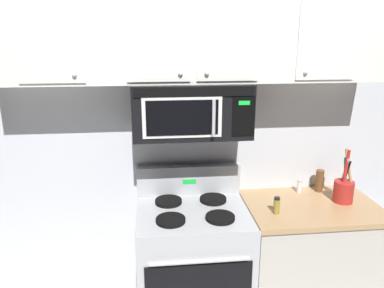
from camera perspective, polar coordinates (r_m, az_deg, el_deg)
back_wall at (r=2.77m, az=-0.68°, el=1.73°), size 5.20×0.10×2.70m
stove_range at (r=2.80m, az=0.15°, el=-17.98°), size 0.76×0.69×1.12m
over_range_microwave at (r=2.48m, az=-0.13°, el=5.33°), size 0.76×0.43×0.35m
upper_cabinets at (r=2.46m, az=-0.22°, el=15.80°), size 2.50×0.36×0.55m
counter_segment at (r=3.01m, az=16.93°, el=-16.45°), size 0.93×0.65×0.90m
utensil_crock_red at (r=2.88m, az=22.04°, el=-6.30°), size 0.14×0.14×0.39m
salt_shaker at (r=2.95m, az=15.97°, el=-6.20°), size 0.04×0.04×0.10m
pepper_mill at (r=3.01m, az=18.78°, el=-5.30°), size 0.06×0.06×0.17m
spice_jar at (r=2.58m, az=12.72°, el=-9.09°), size 0.04×0.04×0.12m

